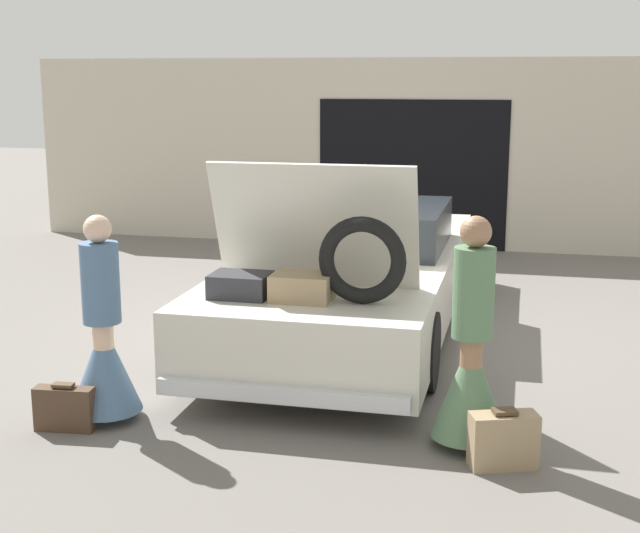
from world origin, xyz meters
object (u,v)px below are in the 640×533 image
(suitcase_beside_right_person, at_px, (503,440))
(person_left, at_px, (104,348))
(car, at_px, (353,274))
(suitcase_beside_left_person, at_px, (65,409))
(person_right, at_px, (471,366))

(suitcase_beside_right_person, bearing_deg, person_left, 176.41)
(car, height_order, suitcase_beside_left_person, car)
(person_right, bearing_deg, person_left, 97.57)
(car, distance_m, person_left, 3.09)
(car, bearing_deg, suitcase_beside_left_person, -116.92)
(suitcase_beside_right_person, bearing_deg, suitcase_beside_left_person, -178.48)
(person_left, relative_size, suitcase_beside_right_person, 3.25)
(person_left, xyz_separation_m, suitcase_beside_left_person, (-0.20, -0.27, -0.40))
(car, relative_size, person_left, 3.47)
(suitcase_beside_left_person, bearing_deg, person_right, 7.55)
(person_left, relative_size, person_right, 0.96)
(suitcase_beside_left_person, distance_m, suitcase_beside_right_person, 3.15)
(person_left, xyz_separation_m, person_right, (2.70, 0.12, 0.03))
(person_right, height_order, suitcase_beside_right_person, person_right)
(car, xyz_separation_m, suitcase_beside_right_person, (1.59, -2.97, -0.40))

